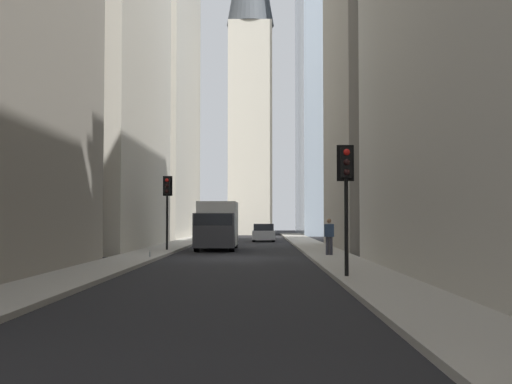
% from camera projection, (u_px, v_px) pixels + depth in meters
% --- Properties ---
extents(ground_plane, '(135.00, 135.00, 0.00)m').
position_uv_depth(ground_plane, '(235.00, 258.00, 29.67)').
color(ground_plane, black).
extents(sidewalk_right, '(90.00, 2.20, 0.14)m').
position_uv_depth(sidewalk_right, '(139.00, 257.00, 29.71)').
color(sidewalk_right, '#A8A399').
rests_on(sidewalk_right, ground_plane).
extents(sidewalk_left, '(90.00, 2.20, 0.14)m').
position_uv_depth(sidewalk_left, '(332.00, 257.00, 29.63)').
color(sidewalk_left, '#A8A399').
rests_on(sidewalk_left, ground_plane).
extents(building_left_midfar, '(12.97, 10.00, 19.51)m').
position_uv_depth(building_left_midfar, '(417.00, 88.00, 38.36)').
color(building_left_midfar, gray).
rests_on(building_left_midfar, ground_plane).
extents(building_right_far, '(19.99, 10.50, 31.36)m').
position_uv_depth(building_right_far, '(139.00, 75.00, 61.10)').
color(building_right_far, beige).
rests_on(building_right_far, ground_plane).
extents(church_spire, '(5.41, 5.41, 39.76)m').
position_uv_depth(church_spire, '(250.00, 53.00, 72.84)').
color(church_spire, beige).
rests_on(church_spire, ground_plane).
extents(delivery_truck, '(6.46, 2.25, 2.84)m').
position_uv_depth(delivery_truck, '(217.00, 225.00, 37.60)').
color(delivery_truck, silver).
rests_on(delivery_truck, ground_plane).
extents(sedan_silver, '(4.30, 1.78, 1.42)m').
position_uv_depth(sedan_silver, '(264.00, 233.00, 51.19)').
color(sedan_silver, '#B7BABF').
rests_on(sedan_silver, ground_plane).
extents(traffic_light_foreground, '(0.43, 0.52, 3.95)m').
position_uv_depth(traffic_light_foreground, '(346.00, 179.00, 19.09)').
color(traffic_light_foreground, black).
rests_on(traffic_light_foreground, sidewalk_left).
extents(traffic_light_midblock, '(0.43, 0.52, 4.06)m').
position_uv_depth(traffic_light_midblock, '(167.00, 195.00, 34.94)').
color(traffic_light_midblock, black).
rests_on(traffic_light_midblock, sidewalk_right).
extents(pedestrian, '(0.26, 0.44, 1.71)m').
position_uv_depth(pedestrian, '(329.00, 235.00, 29.87)').
color(pedestrian, '#33333D').
rests_on(pedestrian, sidewalk_left).
extents(discarded_bottle, '(0.07, 0.07, 0.27)m').
position_uv_depth(discarded_bottle, '(150.00, 254.00, 28.45)').
color(discarded_bottle, '#999EA3').
rests_on(discarded_bottle, sidewalk_right).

